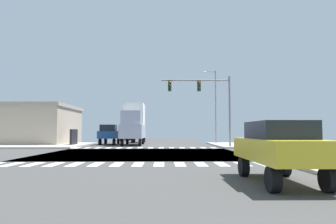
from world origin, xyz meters
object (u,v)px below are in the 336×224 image
(sedan_crossing_2, at_px, (279,146))
(sedan_outer_5, at_px, (125,134))
(street_lamp, at_px, (214,101))
(suv_queued_1, at_px, (130,132))
(traffic_signal_mast, at_px, (204,95))
(box_truck_middle_1, at_px, (134,123))
(bank_building, at_px, (6,125))
(pickup_nearside_1, at_px, (109,134))
(sedan_trailing_4, at_px, (139,135))

(sedan_crossing_2, bearing_deg, sedan_outer_5, 103.06)
(street_lamp, height_order, sedan_outer_5, street_lamp)
(sedan_crossing_2, xyz_separation_m, sedan_outer_5, (-10.00, 43.12, 0.00))
(sedan_crossing_2, relative_size, suv_queued_1, 0.93)
(traffic_signal_mast, relative_size, street_lamp, 0.75)
(street_lamp, relative_size, box_truck_middle_1, 1.28)
(street_lamp, xyz_separation_m, box_truck_middle_1, (-9.81, -2.71, -2.84))
(bank_building, bearing_deg, box_truck_middle_1, -7.94)
(pickup_nearside_1, xyz_separation_m, sedan_trailing_4, (3.00, 5.94, -0.17))
(street_lamp, relative_size, bank_building, 0.52)
(suv_queued_1, relative_size, sedan_outer_5, 1.07)
(suv_queued_1, relative_size, sedan_trailing_4, 1.07)
(street_lamp, height_order, suv_queued_1, street_lamp)
(street_lamp, relative_size, sedan_outer_5, 2.14)
(traffic_signal_mast, xyz_separation_m, suv_queued_1, (-10.31, 31.29, -3.68))
(bank_building, bearing_deg, suv_queued_1, 60.68)
(pickup_nearside_1, relative_size, sedan_outer_5, 1.19)
(bank_building, height_order, pickup_nearside_1, bank_building)
(sedan_trailing_4, height_order, sedan_outer_5, same)
(suv_queued_1, bearing_deg, sedan_trailing_4, 99.67)
(street_lamp, bearing_deg, traffic_signal_mast, -105.30)
(street_lamp, bearing_deg, pickup_nearside_1, -173.93)
(traffic_signal_mast, bearing_deg, suv_queued_1, 108.24)
(box_truck_middle_1, bearing_deg, sedan_trailing_4, -90.00)
(traffic_signal_mast, xyz_separation_m, sedan_crossing_2, (-0.31, -20.01, -3.96))
(bank_building, xyz_separation_m, sedan_trailing_4, (15.74, 5.09, -1.25))
(street_lamp, relative_size, sedan_crossing_2, 2.14)
(traffic_signal_mast, distance_m, box_truck_middle_1, 10.04)
(sedan_crossing_2, distance_m, suv_queued_1, 52.27)
(suv_queued_1, bearing_deg, traffic_signal_mast, 108.24)
(sedan_trailing_4, bearing_deg, traffic_signal_mast, 118.11)
(pickup_nearside_1, distance_m, suv_queued_1, 23.54)
(pickup_nearside_1, height_order, box_truck_middle_1, box_truck_middle_1)
(pickup_nearside_1, bearing_deg, street_lamp, -173.93)
(bank_building, xyz_separation_m, box_truck_middle_1, (15.74, -2.19, 0.19))
(sedan_crossing_2, height_order, box_truck_middle_1, box_truck_middle_1)
(bank_building, height_order, suv_queued_1, bank_building)
(traffic_signal_mast, xyz_separation_m, street_lamp, (2.49, 9.12, 0.33))
(street_lamp, distance_m, bank_building, 25.74)
(sedan_trailing_4, bearing_deg, suv_queued_1, -80.33)
(bank_building, xyz_separation_m, suv_queued_1, (12.74, 22.69, -0.98))
(suv_queued_1, relative_size, box_truck_middle_1, 0.64)
(street_lamp, bearing_deg, box_truck_middle_1, -164.56)
(bank_building, bearing_deg, traffic_signal_mast, -20.46)
(street_lamp, distance_m, sedan_crossing_2, 29.58)
(street_lamp, distance_m, sedan_trailing_4, 11.64)
(traffic_signal_mast, xyz_separation_m, sedan_outer_5, (-10.31, 23.11, -3.96))
(street_lamp, distance_m, suv_queued_1, 25.92)
(traffic_signal_mast, xyz_separation_m, bank_building, (-23.06, 8.60, -2.71))
(pickup_nearside_1, height_order, sedan_outer_5, pickup_nearside_1)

